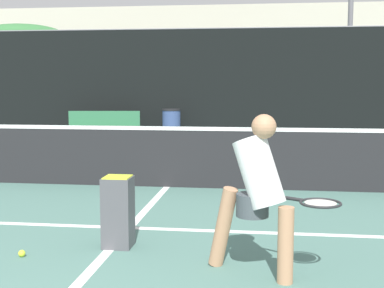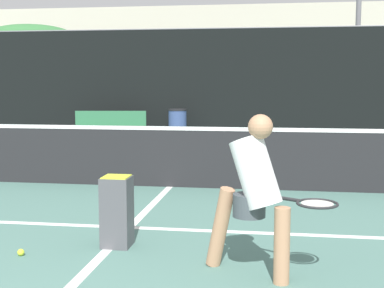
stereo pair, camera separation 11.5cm
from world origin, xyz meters
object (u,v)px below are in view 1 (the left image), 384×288
at_px(ball_hopper, 118,210).
at_px(courtside_bench, 104,126).
at_px(player_practicing, 258,189).
at_px(trash_bin, 171,126).
at_px(parked_car, 124,111).

bearing_deg(ball_hopper, courtside_bench, 107.71).
distance_m(player_practicing, trash_bin, 9.77).
relative_size(courtside_bench, parked_car, 0.43).
xyz_separation_m(ball_hopper, parked_car, (-3.36, 13.07, 0.25)).
distance_m(player_practicing, parked_car, 14.49).
relative_size(player_practicing, courtside_bench, 0.72).
height_order(ball_hopper, courtside_bench, courtside_bench).
bearing_deg(ball_hopper, player_practicing, -24.24).
bearing_deg(trash_bin, courtside_bench, -173.06).
bearing_deg(ball_hopper, trash_bin, 96.32).
xyz_separation_m(player_practicing, courtside_bench, (-4.14, 9.26, -0.27)).
distance_m(player_practicing, ball_hopper, 1.56).
xyz_separation_m(player_practicing, trash_bin, (-2.36, 9.48, -0.28)).
relative_size(player_practicing, parked_car, 0.30).
xyz_separation_m(ball_hopper, trash_bin, (-0.98, 8.85, 0.09)).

